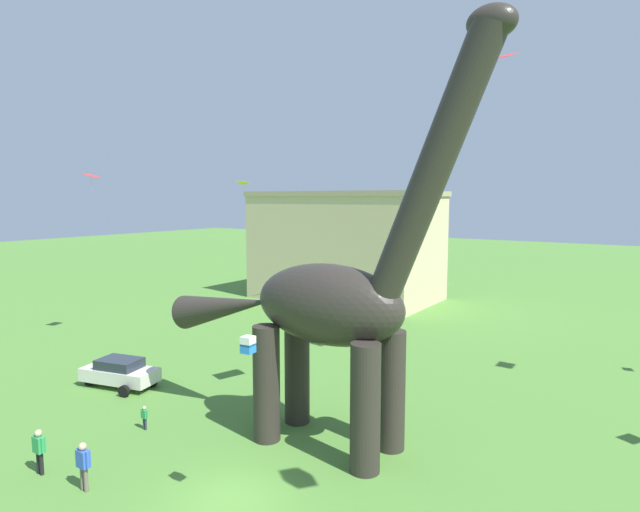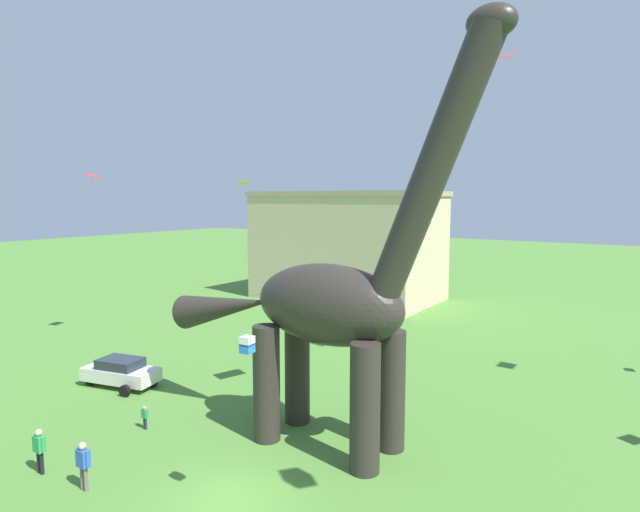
# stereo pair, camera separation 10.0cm
# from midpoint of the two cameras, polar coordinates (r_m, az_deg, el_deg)

# --- Properties ---
(ground_plane) EXTENTS (240.00, 240.00, 0.00)m
(ground_plane) POSITION_cam_midpoint_polar(r_m,az_deg,el_deg) (20.15, -9.77, -24.74)
(ground_plane) COLOR #4C7F33
(dinosaur_sculpture) EXTENTS (15.90, 3.37, 16.62)m
(dinosaur_sculpture) POSITION_cam_midpoint_polar(r_m,az_deg,el_deg) (21.72, 0.54, -5.25)
(dinosaur_sculpture) COLOR #2D2823
(dinosaur_sculpture) RESTS_ON ground_plane
(parked_sedan_left) EXTENTS (4.50, 2.70, 1.55)m
(parked_sedan_left) POSITION_cam_midpoint_polar(r_m,az_deg,el_deg) (31.69, -20.98, -11.67)
(parked_sedan_left) COLOR silver
(parked_sedan_left) RESTS_ON ground_plane
(person_vendor_side) EXTENTS (0.41, 0.18, 1.09)m
(person_vendor_side) POSITION_cam_midpoint_polar(r_m,az_deg,el_deg) (25.85, -18.62, -16.08)
(person_vendor_side) COLOR #2D3347
(person_vendor_side) RESTS_ON ground_plane
(person_watching_child) EXTENTS (0.65, 0.29, 1.75)m
(person_watching_child) POSITION_cam_midpoint_polar(r_m,az_deg,el_deg) (23.49, -28.31, -17.81)
(person_watching_child) COLOR black
(person_watching_child) RESTS_ON ground_plane
(person_strolling_adult) EXTENTS (0.67, 0.29, 1.79)m
(person_strolling_adult) POSITION_cam_midpoint_polar(r_m,az_deg,el_deg) (21.65, -24.44, -19.67)
(person_strolling_adult) COLOR #6B6056
(person_strolling_adult) RESTS_ON ground_plane
(kite_near_high) EXTENTS (1.95, 1.53, 0.45)m
(kite_near_high) POSITION_cam_midpoint_polar(r_m,az_deg,el_deg) (30.21, 18.58, 19.77)
(kite_near_high) COLOR red
(kite_drifting) EXTENTS (0.39, 0.39, 0.51)m
(kite_drifting) POSITION_cam_midpoint_polar(r_m,az_deg,el_deg) (16.27, -8.00, -9.50)
(kite_drifting) COLOR white
(kite_far_left) EXTENTS (1.06, 1.24, 1.32)m
(kite_far_left) POSITION_cam_midpoint_polar(r_m,az_deg,el_deg) (39.63, -23.65, 8.00)
(kite_far_left) COLOR red
(kite_far_right) EXTENTS (1.74, 2.04, 0.34)m
(kite_far_right) POSITION_cam_midpoint_polar(r_m,az_deg,el_deg) (27.81, -5.34, -3.98)
(kite_far_right) COLOR pink
(kite_high_right) EXTENTS (1.14, 0.91, 0.26)m
(kite_high_right) POSITION_cam_midpoint_polar(r_m,az_deg,el_deg) (46.24, -8.46, 7.87)
(kite_high_right) COLOR yellow
(background_building_block) EXTENTS (18.27, 10.76, 11.03)m
(background_building_block) POSITION_cam_midpoint_polar(r_m,az_deg,el_deg) (54.10, 2.80, 1.17)
(background_building_block) COLOR #CCB78E
(background_building_block) RESTS_ON ground_plane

